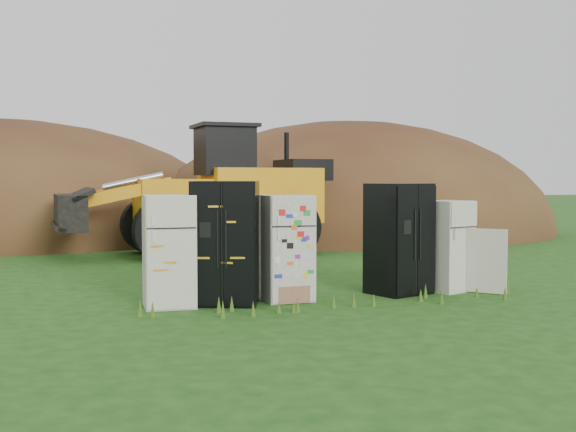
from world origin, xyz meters
name	(u,v)px	position (x,y,z in m)	size (l,w,h in m)	color
ground	(321,298)	(0.00, 0.00, 0.00)	(120.00, 120.00, 0.00)	#1A4612
fridge_leftmost	(169,251)	(-2.52, 0.00, 0.86)	(0.76, 0.73, 1.73)	silver
fridge_black_side	(225,243)	(-1.63, -0.03, 0.97)	(1.01, 0.80, 1.94)	black
fridge_sticker	(286,248)	(-0.62, -0.04, 0.86)	(0.76, 0.70, 1.71)	silver
fridge_black_right	(399,239)	(1.44, -0.01, 0.95)	(0.95, 0.79, 1.90)	black
fridge_open_door	(448,246)	(2.39, -0.02, 0.80)	(0.72, 0.67, 1.59)	silver
wheel_loader	(193,190)	(-0.65, 7.26, 1.69)	(7.00, 2.84, 3.39)	orange
dirt_mound_right	(352,235)	(5.97, 11.95, 0.00)	(14.96, 10.97, 7.94)	#401F14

